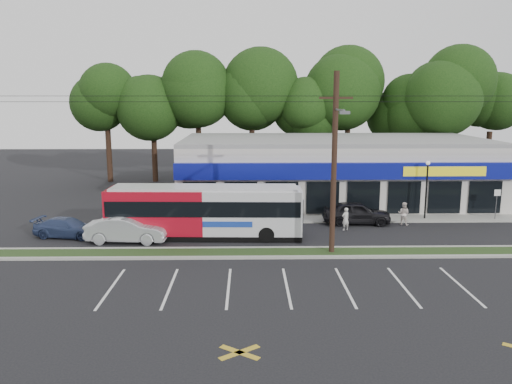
{
  "coord_description": "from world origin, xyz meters",
  "views": [
    {
      "loc": [
        -1.71,
        -25.79,
        8.6
      ],
      "look_at": [
        -1.18,
        5.0,
        2.78
      ],
      "focal_mm": 35.0,
      "sensor_mm": 36.0,
      "label": 1
    }
  ],
  "objects_px": {
    "car_silver": "(127,229)",
    "pedestrian_b": "(404,214)",
    "metrobus": "(205,210)",
    "pedestrian_a": "(346,219)",
    "lamp_post": "(427,183)",
    "sign_post": "(497,199)",
    "car_dark": "(357,213)",
    "utility_pole": "(331,158)",
    "car_blue": "(68,228)"
  },
  "relations": [
    {
      "from": "car_dark",
      "to": "lamp_post",
      "type": "bearing_deg",
      "value": -74.6
    },
    {
      "from": "utility_pole",
      "to": "pedestrian_a",
      "type": "bearing_deg",
      "value": 69.37
    },
    {
      "from": "sign_post",
      "to": "pedestrian_a",
      "type": "bearing_deg",
      "value": -167.12
    },
    {
      "from": "metrobus",
      "to": "pedestrian_b",
      "type": "distance_m",
      "value": 13.7
    },
    {
      "from": "lamp_post",
      "to": "pedestrian_a",
      "type": "bearing_deg",
      "value": -155.9
    },
    {
      "from": "car_blue",
      "to": "lamp_post",
      "type": "bearing_deg",
      "value": -70.3
    },
    {
      "from": "sign_post",
      "to": "car_dark",
      "type": "height_order",
      "value": "sign_post"
    },
    {
      "from": "pedestrian_b",
      "to": "sign_post",
      "type": "bearing_deg",
      "value": -138.37
    },
    {
      "from": "car_dark",
      "to": "pedestrian_b",
      "type": "height_order",
      "value": "pedestrian_b"
    },
    {
      "from": "sign_post",
      "to": "pedestrian_b",
      "type": "distance_m",
      "value": 7.15
    },
    {
      "from": "lamp_post",
      "to": "sign_post",
      "type": "relative_size",
      "value": 1.91
    },
    {
      "from": "sign_post",
      "to": "car_silver",
      "type": "relative_size",
      "value": 0.46
    },
    {
      "from": "lamp_post",
      "to": "metrobus",
      "type": "distance_m",
      "value": 15.99
    },
    {
      "from": "lamp_post",
      "to": "car_blue",
      "type": "relative_size",
      "value": 1.01
    },
    {
      "from": "sign_post",
      "to": "metrobus",
      "type": "bearing_deg",
      "value": -168.68
    },
    {
      "from": "car_blue",
      "to": "pedestrian_a",
      "type": "relative_size",
      "value": 2.78
    },
    {
      "from": "car_dark",
      "to": "pedestrian_a",
      "type": "xyz_separation_m",
      "value": [
        -1.1,
        -1.7,
        -0.03
      ]
    },
    {
      "from": "lamp_post",
      "to": "metrobus",
      "type": "bearing_deg",
      "value": -164.36
    },
    {
      "from": "sign_post",
      "to": "metrobus",
      "type": "xyz_separation_m",
      "value": [
        -20.37,
        -4.08,
        0.16
      ]
    },
    {
      "from": "metrobus",
      "to": "pedestrian_a",
      "type": "distance_m",
      "value": 9.28
    },
    {
      "from": "car_dark",
      "to": "car_blue",
      "type": "distance_m",
      "value": 19.09
    },
    {
      "from": "car_silver",
      "to": "car_blue",
      "type": "height_order",
      "value": "car_silver"
    },
    {
      "from": "car_dark",
      "to": "car_blue",
      "type": "xyz_separation_m",
      "value": [
        -18.84,
        -3.04,
        -0.18
      ]
    },
    {
      "from": "car_silver",
      "to": "pedestrian_b",
      "type": "relative_size",
      "value": 3.06
    },
    {
      "from": "car_dark",
      "to": "pedestrian_b",
      "type": "bearing_deg",
      "value": -93.12
    },
    {
      "from": "sign_post",
      "to": "pedestrian_b",
      "type": "height_order",
      "value": "sign_post"
    },
    {
      "from": "utility_pole",
      "to": "metrobus",
      "type": "height_order",
      "value": "utility_pole"
    },
    {
      "from": "lamp_post",
      "to": "car_silver",
      "type": "height_order",
      "value": "lamp_post"
    },
    {
      "from": "utility_pole",
      "to": "lamp_post",
      "type": "xyz_separation_m",
      "value": [
        8.17,
        7.87,
        -2.74
      ]
    },
    {
      "from": "sign_post",
      "to": "car_silver",
      "type": "distance_m",
      "value": 25.52
    },
    {
      "from": "lamp_post",
      "to": "pedestrian_b",
      "type": "xyz_separation_m",
      "value": [
        -2.0,
        -1.46,
        -1.88
      ]
    },
    {
      "from": "utility_pole",
      "to": "pedestrian_a",
      "type": "distance_m",
      "value": 7.14
    },
    {
      "from": "utility_pole",
      "to": "lamp_post",
      "type": "relative_size",
      "value": 11.76
    },
    {
      "from": "lamp_post",
      "to": "pedestrian_b",
      "type": "distance_m",
      "value": 3.1
    },
    {
      "from": "sign_post",
      "to": "pedestrian_b",
      "type": "bearing_deg",
      "value": -170.03
    },
    {
      "from": "car_blue",
      "to": "pedestrian_b",
      "type": "bearing_deg",
      "value": -73.13
    },
    {
      "from": "utility_pole",
      "to": "metrobus",
      "type": "distance_m",
      "value": 8.85
    },
    {
      "from": "utility_pole",
      "to": "metrobus",
      "type": "relative_size",
      "value": 4.13
    },
    {
      "from": "utility_pole",
      "to": "sign_post",
      "type": "height_order",
      "value": "utility_pole"
    },
    {
      "from": "car_silver",
      "to": "pedestrian_a",
      "type": "height_order",
      "value": "car_silver"
    },
    {
      "from": "car_blue",
      "to": "pedestrian_b",
      "type": "height_order",
      "value": "pedestrian_b"
    },
    {
      "from": "metrobus",
      "to": "car_silver",
      "type": "relative_size",
      "value": 2.49
    },
    {
      "from": "car_dark",
      "to": "sign_post",
      "type": "bearing_deg",
      "value": -81.7
    },
    {
      "from": "car_dark",
      "to": "car_blue",
      "type": "bearing_deg",
      "value": 102.55
    },
    {
      "from": "lamp_post",
      "to": "car_dark",
      "type": "relative_size",
      "value": 0.92
    },
    {
      "from": "utility_pole",
      "to": "car_dark",
      "type": "bearing_deg",
      "value": 66.04
    },
    {
      "from": "pedestrian_b",
      "to": "car_silver",
      "type": "bearing_deg",
      "value": 43.71
    },
    {
      "from": "metrobus",
      "to": "pedestrian_a",
      "type": "xyz_separation_m",
      "value": [
        9.11,
        1.5,
        -0.95
      ]
    },
    {
      "from": "metrobus",
      "to": "car_blue",
      "type": "relative_size",
      "value": 2.87
    },
    {
      "from": "pedestrian_a",
      "to": "car_dark",
      "type": "bearing_deg",
      "value": -150.62
    }
  ]
}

